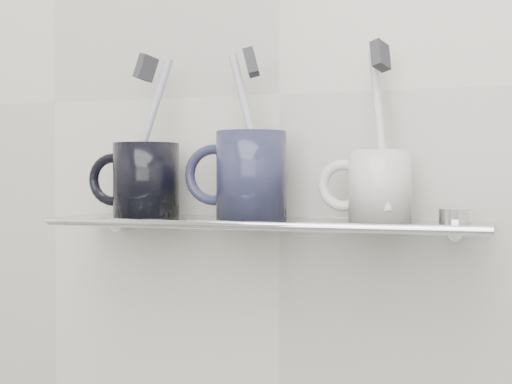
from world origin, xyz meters
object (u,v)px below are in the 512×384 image
at_px(shelf_glass, 264,222).
at_px(mug_left, 146,180).
at_px(mug_right, 380,186).
at_px(mug_center, 251,175).

relative_size(shelf_glass, mug_left, 5.59).
bearing_deg(mug_right, shelf_glass, 165.40).
distance_m(shelf_glass, mug_right, 0.14).
bearing_deg(mug_center, mug_left, -161.90).
distance_m(mug_center, mug_right, 0.15).
bearing_deg(shelf_glass, mug_right, 2.18).
xyz_separation_m(mug_center, mug_right, (0.15, 0.00, -0.01)).
xyz_separation_m(shelf_glass, mug_left, (-0.15, 0.00, 0.05)).
xyz_separation_m(mug_left, mug_center, (0.14, 0.00, 0.01)).
bearing_deg(mug_left, mug_right, -15.95).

